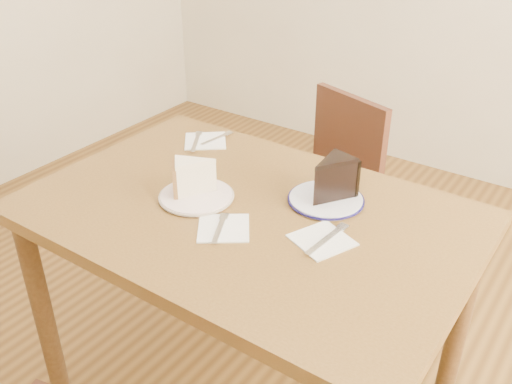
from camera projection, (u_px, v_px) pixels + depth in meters
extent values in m
cube|color=#4A3114|center=(247.00, 215.00, 1.56)|extent=(1.20, 0.80, 0.04)
cylinder|color=#392311|center=(43.00, 312.00, 1.77)|extent=(0.06, 0.06, 0.71)
cylinder|color=#392311|center=(187.00, 216.00, 2.25)|extent=(0.06, 0.06, 0.71)
cylinder|color=#392311|center=(459.00, 325.00, 1.72)|extent=(0.06, 0.06, 0.71)
cube|color=#33180F|center=(309.00, 204.00, 2.16)|extent=(0.52, 0.52, 0.04)
cylinder|color=#33180F|center=(369.00, 260.00, 2.24)|extent=(0.04, 0.04, 0.42)
cylinder|color=#33180F|center=(310.00, 221.00, 2.49)|extent=(0.04, 0.04, 0.42)
cylinder|color=#33180F|center=(301.00, 294.00, 2.06)|extent=(0.04, 0.04, 0.42)
cylinder|color=#33180F|center=(245.00, 249.00, 2.31)|extent=(0.04, 0.04, 0.42)
cube|color=#33180F|center=(349.00, 143.00, 2.15)|extent=(0.34, 0.14, 0.37)
cylinder|color=white|center=(196.00, 196.00, 1.59)|extent=(0.20, 0.20, 0.01)
cylinder|color=white|center=(326.00, 200.00, 1.58)|extent=(0.20, 0.20, 0.01)
cube|color=white|center=(224.00, 228.00, 1.46)|extent=(0.18, 0.18, 0.00)
cube|color=white|center=(322.00, 240.00, 1.41)|extent=(0.17, 0.17, 0.00)
cube|color=white|center=(205.00, 141.00, 1.92)|extent=(0.19, 0.19, 0.00)
cube|color=silver|center=(220.00, 228.00, 1.45)|extent=(0.07, 0.13, 0.00)
cube|color=white|center=(327.00, 239.00, 1.41)|extent=(0.03, 0.17, 0.00)
cube|color=white|center=(216.00, 138.00, 1.93)|extent=(0.03, 0.14, 0.00)
cube|color=silver|center=(196.00, 142.00, 1.91)|extent=(0.10, 0.14, 0.00)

